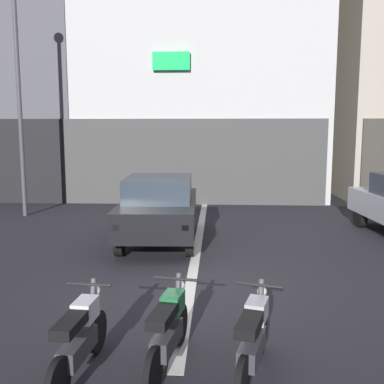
{
  "coord_description": "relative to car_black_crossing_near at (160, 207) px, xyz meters",
  "views": [
    {
      "loc": [
        0.46,
        -7.57,
        2.74
      ],
      "look_at": [
        -0.09,
        2.0,
        1.4
      ],
      "focal_mm": 40.79,
      "sensor_mm": 36.0,
      "label": 1
    }
  ],
  "objects": [
    {
      "name": "motorcycle_silver_row_centre",
      "position": [
        1.83,
        -5.94,
        -0.43
      ],
      "size": [
        0.61,
        1.63,
        0.98
      ],
      "color": "black",
      "rests_on": "ground"
    },
    {
      "name": "lane_centre_line",
      "position": [
        0.96,
        3.01,
        -0.88
      ],
      "size": [
        0.2,
        18.0,
        0.01
      ],
      "primitive_type": "cube",
      "color": "silver",
      "rests_on": "ground"
    },
    {
      "name": "street_lamp",
      "position": [
        -4.83,
        3.1,
        3.51
      ],
      "size": [
        0.36,
        0.36,
        7.29
      ],
      "color": "#47474C",
      "rests_on": "ground"
    },
    {
      "name": "motorcycle_green_row_left_mid",
      "position": [
        0.86,
        -5.79,
        -0.43
      ],
      "size": [
        0.55,
        1.66,
        0.98
      ],
      "color": "black",
      "rests_on": "ground"
    },
    {
      "name": "ground_plane",
      "position": [
        0.96,
        -2.99,
        -0.89
      ],
      "size": [
        120.0,
        120.0,
        0.0
      ],
      "primitive_type": "plane",
      "color": "#232328"
    },
    {
      "name": "motorcycle_white_row_leftmost",
      "position": [
        -0.1,
        -6.05,
        -0.43
      ],
      "size": [
        0.55,
        1.67,
        0.98
      ],
      "color": "black",
      "rests_on": "ground"
    },
    {
      "name": "car_black_crossing_near",
      "position": [
        0.0,
        0.0,
        0.0
      ],
      "size": [
        1.92,
        4.17,
        1.64
      ],
      "color": "black",
      "rests_on": "ground"
    }
  ]
}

